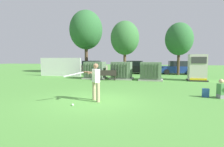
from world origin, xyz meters
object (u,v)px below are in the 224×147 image
at_px(generator_enclosure, 197,68).
at_px(parked_car_right_of_center, 177,68).
at_px(transformer_mid_east, 151,71).
at_px(batter, 95,80).
at_px(transformer_west, 95,70).
at_px(seated_spectator, 223,91).
at_px(park_bench, 106,74).
at_px(sports_ball, 73,105).
at_px(parked_car_left_of_center, 133,67).
at_px(backpack, 206,93).
at_px(parked_car_leftmost, 91,67).
at_px(transformer_mid_west, 122,71).

distance_m(generator_enclosure, parked_car_right_of_center, 6.84).
height_order(transformer_mid_east, batter, batter).
xyz_separation_m(transformer_west, seated_spectator, (8.99, -6.88, -0.41)).
bearing_deg(park_bench, sports_ball, -83.48).
relative_size(park_bench, parked_car_left_of_center, 0.43).
height_order(transformer_mid_east, backpack, transformer_mid_east).
bearing_deg(transformer_west, backpack, -39.41).
xyz_separation_m(transformer_west, parked_car_right_of_center, (8.13, 7.26, -0.04)).
xyz_separation_m(transformer_west, parked_car_leftmost, (-2.87, 6.73, -0.04)).
height_order(transformer_mid_west, parked_car_right_of_center, same).
distance_m(parked_car_leftmost, parked_car_left_of_center, 5.64).
bearing_deg(sports_ball, transformer_west, 103.77).
bearing_deg(sports_ball, transformer_mid_east, 74.29).
xyz_separation_m(transformer_mid_west, parked_car_right_of_center, (5.56, 7.07, -0.04)).
bearing_deg(batter, parked_car_right_of_center, 72.68).
xyz_separation_m(sports_ball, parked_car_left_of_center, (0.30, 17.28, 0.71)).
bearing_deg(backpack, sports_ball, -150.95).
relative_size(transformer_mid_west, batter, 1.21).
relative_size(batter, seated_spectator, 1.81).
distance_m(parked_car_left_of_center, parked_car_right_of_center, 5.38).
bearing_deg(park_bench, transformer_mid_east, 15.56).
height_order(transformer_mid_east, parked_car_left_of_center, same).
height_order(transformer_west, parked_car_right_of_center, same).
bearing_deg(sports_ball, transformer_mid_west, 89.34).
xyz_separation_m(batter, sports_ball, (-0.62, -1.03, -0.93)).
relative_size(park_bench, batter, 1.06).
height_order(transformer_west, seated_spectator, transformer_west).
relative_size(generator_enclosure, sports_ball, 25.56).
bearing_deg(parked_car_right_of_center, transformer_mid_west, -128.21).
height_order(transformer_mid_east, park_bench, transformer_mid_east).
relative_size(transformer_west, batter, 1.21).
bearing_deg(transformer_west, transformer_mid_west, 4.30).
bearing_deg(generator_enclosure, parked_car_leftmost, 152.69).
distance_m(transformer_west, parked_car_leftmost, 7.32).
xyz_separation_m(park_bench, batter, (1.64, -7.90, 0.44)).
distance_m(transformer_west, backpack, 10.69).
relative_size(transformer_mid_east, seated_spectator, 2.18).
distance_m(transformer_west, transformer_mid_west, 2.57).
xyz_separation_m(transformer_west, generator_enclosure, (9.17, 0.51, 0.35)).
distance_m(batter, parked_car_leftmost, 16.78).
distance_m(sports_ball, seated_spectator, 7.25).
relative_size(parked_car_leftmost, parked_car_left_of_center, 1.02).
relative_size(sports_ball, parked_car_right_of_center, 0.02).
xyz_separation_m(generator_enclosure, parked_car_right_of_center, (-1.05, 6.75, -0.38)).
xyz_separation_m(generator_enclosure, sports_ball, (-6.73, -10.50, -1.09)).
xyz_separation_m(transformer_mid_east, batter, (-2.19, -8.97, 0.19)).
distance_m(transformer_mid_east, parked_car_left_of_center, 7.70).
bearing_deg(generator_enclosure, sports_ball, -122.63).
bearing_deg(parked_car_left_of_center, transformer_west, -110.64).
xyz_separation_m(transformer_mid_east, sports_ball, (-2.81, -10.00, -0.74)).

